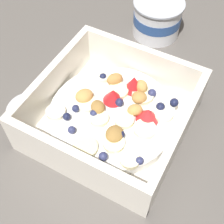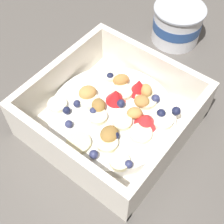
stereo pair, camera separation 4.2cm
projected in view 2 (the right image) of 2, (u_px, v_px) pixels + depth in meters
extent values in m
plane|color=#56514C|center=(105.00, 124.00, 0.45)|extent=(2.40, 2.40, 0.00)
cube|color=white|center=(112.00, 122.00, 0.44)|extent=(0.20, 0.20, 0.01)
cube|color=white|center=(64.00, 159.00, 0.38)|extent=(0.20, 0.01, 0.07)
cube|color=white|center=(151.00, 70.00, 0.46)|extent=(0.20, 0.01, 0.07)
cube|color=white|center=(61.00, 78.00, 0.45)|extent=(0.01, 0.18, 0.07)
cube|color=white|center=(172.00, 147.00, 0.39)|extent=(0.01, 0.18, 0.07)
cylinder|color=white|center=(112.00, 117.00, 0.43)|extent=(0.17, 0.17, 0.02)
cylinder|color=#F4EAB7|center=(138.00, 136.00, 0.40)|extent=(0.04, 0.04, 0.01)
cylinder|color=#F4EAB7|center=(107.00, 143.00, 0.39)|extent=(0.04, 0.04, 0.01)
cylinder|color=#F7EFC6|center=(90.00, 100.00, 0.43)|extent=(0.04, 0.04, 0.01)
cylinder|color=#F4EAB7|center=(125.00, 93.00, 0.44)|extent=(0.04, 0.04, 0.01)
cylinder|color=#F7EFC6|center=(57.00, 105.00, 0.43)|extent=(0.03, 0.03, 0.01)
cylinder|color=#F7EFC6|center=(163.00, 120.00, 0.41)|extent=(0.03, 0.03, 0.01)
cylinder|color=#F4EAB7|center=(120.00, 124.00, 0.41)|extent=(0.04, 0.04, 0.01)
cylinder|color=#F4EAB7|center=(146.00, 100.00, 0.43)|extent=(0.04, 0.04, 0.01)
cylinder|color=#F7EFC6|center=(110.00, 75.00, 0.46)|extent=(0.03, 0.03, 0.01)
cylinder|color=beige|center=(79.00, 143.00, 0.39)|extent=(0.04, 0.04, 0.01)
cylinder|color=#F4EAB7|center=(120.00, 161.00, 0.38)|extent=(0.03, 0.03, 0.01)
cylinder|color=#F4EAB7|center=(95.00, 115.00, 0.42)|extent=(0.03, 0.03, 0.01)
cone|color=red|center=(139.00, 86.00, 0.44)|extent=(0.03, 0.03, 0.03)
cone|color=red|center=(146.00, 120.00, 0.41)|extent=(0.04, 0.04, 0.02)
cone|color=red|center=(114.00, 94.00, 0.43)|extent=(0.04, 0.04, 0.02)
sphere|color=navy|center=(129.00, 164.00, 0.37)|extent=(0.01, 0.01, 0.01)
sphere|color=navy|center=(69.00, 124.00, 0.41)|extent=(0.01, 0.01, 0.01)
sphere|color=navy|center=(93.00, 111.00, 0.42)|extent=(0.01, 0.01, 0.01)
sphere|color=navy|center=(147.00, 124.00, 0.41)|extent=(0.01, 0.01, 0.01)
sphere|color=#23284C|center=(121.00, 103.00, 0.43)|extent=(0.01, 0.01, 0.01)
sphere|color=#191E3D|center=(67.00, 110.00, 0.42)|extent=(0.01, 0.01, 0.01)
sphere|color=navy|center=(156.00, 99.00, 0.43)|extent=(0.01, 0.01, 0.01)
sphere|color=#23284C|center=(77.00, 104.00, 0.43)|extent=(0.01, 0.01, 0.01)
sphere|color=#191E3D|center=(161.00, 113.00, 0.42)|extent=(0.01, 0.01, 0.01)
sphere|color=#191E3D|center=(176.00, 111.00, 0.42)|extent=(0.01, 0.01, 0.01)
sphere|color=#191E3D|center=(110.00, 76.00, 0.46)|extent=(0.01, 0.01, 0.01)
sphere|color=#191E3D|center=(115.00, 135.00, 0.40)|extent=(0.01, 0.01, 0.01)
sphere|color=navy|center=(94.00, 154.00, 0.38)|extent=(0.01, 0.01, 0.01)
ellipsoid|color=olive|center=(98.00, 106.00, 0.42)|extent=(0.03, 0.03, 0.01)
ellipsoid|color=tan|center=(135.00, 113.00, 0.42)|extent=(0.03, 0.03, 0.02)
ellipsoid|color=#AD7F42|center=(121.00, 80.00, 0.45)|extent=(0.03, 0.03, 0.02)
ellipsoid|color=tan|center=(88.00, 93.00, 0.44)|extent=(0.03, 0.03, 0.02)
ellipsoid|color=tan|center=(146.00, 90.00, 0.44)|extent=(0.03, 0.03, 0.02)
ellipsoid|color=olive|center=(109.00, 134.00, 0.40)|extent=(0.03, 0.03, 0.01)
ellipsoid|color=#AD7F42|center=(142.00, 101.00, 0.43)|extent=(0.03, 0.03, 0.01)
ellipsoid|color=silver|center=(26.00, 91.00, 0.48)|extent=(0.03, 0.05, 0.01)
cylinder|color=silver|center=(64.00, 60.00, 0.52)|extent=(0.01, 0.13, 0.01)
cylinder|color=white|center=(177.00, 25.00, 0.53)|extent=(0.08, 0.08, 0.06)
cylinder|color=#2D5193|center=(177.00, 23.00, 0.53)|extent=(0.08, 0.08, 0.02)
cylinder|color=#B7BCC6|center=(180.00, 9.00, 0.51)|extent=(0.09, 0.09, 0.00)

